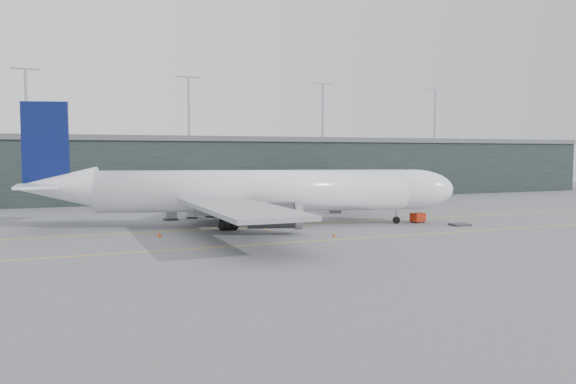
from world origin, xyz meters
name	(u,v)px	position (x,y,z in m)	size (l,w,h in m)	color
ground	(221,225)	(0.00, 0.00, 0.00)	(320.00, 320.00, 0.00)	#545459
taxiline_a	(228,228)	(0.00, -4.00, 0.01)	(160.00, 0.25, 0.02)	yellow
taxiline_b	(262,244)	(0.00, -20.00, 0.01)	(160.00, 0.25, 0.02)	yellow
taxiline_lead_main	(220,211)	(5.00, 20.00, 0.01)	(0.25, 60.00, 0.02)	yellow
terminal	(162,168)	(0.00, 58.00, 7.62)	(240.00, 36.00, 29.00)	black
main_aircraft	(252,192)	(4.24, -2.53, 5.30)	(66.35, 61.09, 18.87)	white
jet_bridge	(318,181)	(27.58, 23.80, 5.26)	(18.99, 44.71, 7.02)	#2A2A2F
gse_cart	(418,217)	(30.54, -8.75, 0.88)	(2.63, 2.05, 1.58)	#9F220B
baggage_dolly	(460,224)	(34.54, -14.23, 0.17)	(2.84, 2.28, 0.28)	#333338
uld_a	(170,214)	(-6.23, 9.62, 1.09)	(2.42, 2.00, 2.08)	#39393E
uld_b	(192,213)	(-2.29, 10.98, 0.91)	(2.14, 1.82, 1.74)	#39393E
uld_c	(211,212)	(1.17, 11.45, 0.96)	(2.35, 2.06, 1.83)	#39393E
cone_nose	(414,218)	(32.38, -5.09, 0.32)	(0.40, 0.40, 0.64)	#DA490C
cone_wing_stbd	(334,234)	(10.99, -17.74, 0.34)	(0.42, 0.42, 0.67)	#CD570B
cone_wing_port	(242,214)	(6.81, 10.90, 0.35)	(0.44, 0.44, 0.70)	#CD500B
cone_tail	(160,234)	(-10.95, -9.46, 0.40)	(0.50, 0.50, 0.80)	#E6460C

